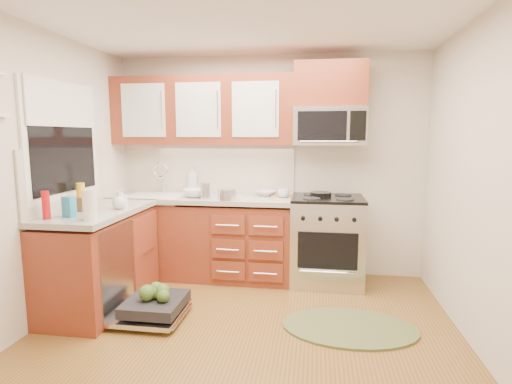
% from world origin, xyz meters
% --- Properties ---
extents(floor, '(3.50, 3.50, 0.00)m').
position_xyz_m(floor, '(0.00, 0.00, 0.00)').
color(floor, brown).
rests_on(floor, ground).
extents(ceiling, '(3.50, 3.50, 0.00)m').
position_xyz_m(ceiling, '(0.00, 0.00, 2.50)').
color(ceiling, white).
rests_on(ceiling, ground).
extents(wall_back, '(3.50, 0.04, 2.50)m').
position_xyz_m(wall_back, '(0.00, 1.75, 1.25)').
color(wall_back, beige).
rests_on(wall_back, ground).
extents(wall_front, '(3.50, 0.04, 2.50)m').
position_xyz_m(wall_front, '(0.00, -1.75, 1.25)').
color(wall_front, beige).
rests_on(wall_front, ground).
extents(wall_left, '(0.04, 3.50, 2.50)m').
position_xyz_m(wall_left, '(-1.75, 0.00, 1.25)').
color(wall_left, beige).
rests_on(wall_left, ground).
extents(wall_right, '(0.04, 3.50, 2.50)m').
position_xyz_m(wall_right, '(1.75, 0.00, 1.25)').
color(wall_right, beige).
rests_on(wall_right, ground).
extents(base_cabinet_back, '(2.05, 0.60, 0.85)m').
position_xyz_m(base_cabinet_back, '(-0.73, 1.45, 0.42)').
color(base_cabinet_back, maroon).
rests_on(base_cabinet_back, ground).
extents(base_cabinet_left, '(0.60, 1.25, 0.85)m').
position_xyz_m(base_cabinet_left, '(-1.45, 0.52, 0.42)').
color(base_cabinet_left, maroon).
rests_on(base_cabinet_left, ground).
extents(countertop_back, '(2.07, 0.64, 0.05)m').
position_xyz_m(countertop_back, '(-0.72, 1.44, 0.90)').
color(countertop_back, '#ADA69E').
rests_on(countertop_back, base_cabinet_back).
extents(countertop_left, '(0.64, 1.27, 0.05)m').
position_xyz_m(countertop_left, '(-1.44, 0.53, 0.90)').
color(countertop_left, '#ADA69E').
rests_on(countertop_left, base_cabinet_left).
extents(backsplash_back, '(2.05, 0.02, 0.57)m').
position_xyz_m(backsplash_back, '(-0.73, 1.74, 1.21)').
color(backsplash_back, beige).
rests_on(backsplash_back, ground).
extents(backsplash_left, '(0.02, 1.25, 0.57)m').
position_xyz_m(backsplash_left, '(-1.74, 0.52, 1.21)').
color(backsplash_left, beige).
rests_on(backsplash_left, ground).
extents(upper_cabinets, '(2.05, 0.35, 0.75)m').
position_xyz_m(upper_cabinets, '(-0.73, 1.57, 1.88)').
color(upper_cabinets, maroon).
rests_on(upper_cabinets, ground).
extents(cabinet_over_mw, '(0.76, 0.35, 0.47)m').
position_xyz_m(cabinet_over_mw, '(0.68, 1.57, 2.13)').
color(cabinet_over_mw, maroon).
rests_on(cabinet_over_mw, ground).
extents(range, '(0.76, 0.64, 0.95)m').
position_xyz_m(range, '(0.68, 1.43, 0.47)').
color(range, silver).
rests_on(range, ground).
extents(microwave, '(0.76, 0.38, 0.40)m').
position_xyz_m(microwave, '(0.68, 1.55, 1.70)').
color(microwave, silver).
rests_on(microwave, ground).
extents(sink, '(0.62, 0.50, 0.26)m').
position_xyz_m(sink, '(-1.25, 1.42, 0.80)').
color(sink, white).
rests_on(sink, ground).
extents(dishwasher, '(0.70, 0.60, 0.20)m').
position_xyz_m(dishwasher, '(-0.86, 0.30, 0.10)').
color(dishwasher, silver).
rests_on(dishwasher, ground).
extents(window, '(0.03, 1.05, 1.05)m').
position_xyz_m(window, '(-1.74, 0.50, 1.55)').
color(window, white).
rests_on(window, ground).
extents(window_blind, '(0.02, 0.96, 0.40)m').
position_xyz_m(window_blind, '(-1.71, 0.50, 1.88)').
color(window_blind, white).
rests_on(window_blind, ground).
extents(rug, '(1.28, 1.00, 0.02)m').
position_xyz_m(rug, '(0.85, 0.38, 0.01)').
color(rug, brown).
rests_on(rug, ground).
extents(skillet, '(0.30, 0.30, 0.04)m').
position_xyz_m(skillet, '(0.60, 1.49, 0.97)').
color(skillet, black).
rests_on(skillet, range).
extents(stock_pot, '(0.25, 0.25, 0.12)m').
position_xyz_m(stock_pot, '(-0.38, 1.22, 0.98)').
color(stock_pot, silver).
rests_on(stock_pot, countertop_back).
extents(cutting_board, '(0.25, 0.17, 0.02)m').
position_xyz_m(cutting_board, '(0.18, 1.55, 0.93)').
color(cutting_board, '#A27C4A').
rests_on(cutting_board, countertop_back).
extents(canister, '(0.12, 0.12, 0.17)m').
position_xyz_m(canister, '(-0.62, 1.26, 1.01)').
color(canister, silver).
rests_on(canister, countertop_back).
extents(paper_towel_roll, '(0.13, 0.13, 0.24)m').
position_xyz_m(paper_towel_roll, '(-1.25, 0.08, 1.05)').
color(paper_towel_roll, white).
rests_on(paper_towel_roll, countertop_left).
extents(mustard_bottle, '(0.09, 0.09, 0.24)m').
position_xyz_m(mustard_bottle, '(-1.62, 0.55, 1.04)').
color(mustard_bottle, yellow).
rests_on(mustard_bottle, countertop_left).
extents(red_bottle, '(0.07, 0.07, 0.23)m').
position_xyz_m(red_bottle, '(-1.62, 0.06, 1.04)').
color(red_bottle, '#B40F14').
rests_on(red_bottle, countertop_left).
extents(wooden_box, '(0.13, 0.09, 0.12)m').
position_xyz_m(wooden_box, '(-1.52, 0.42, 0.99)').
color(wooden_box, brown).
rests_on(wooden_box, countertop_left).
extents(blue_carton, '(0.12, 0.10, 0.17)m').
position_xyz_m(blue_carton, '(-1.49, 0.17, 1.01)').
color(blue_carton, '#2890BF').
rests_on(blue_carton, countertop_left).
extents(bowl_a, '(0.29, 0.29, 0.06)m').
position_xyz_m(bowl_a, '(-0.01, 1.60, 0.95)').
color(bowl_a, '#999999').
rests_on(bowl_a, countertop_back).
extents(bowl_b, '(0.29, 0.29, 0.09)m').
position_xyz_m(bowl_b, '(-0.76, 1.38, 0.97)').
color(bowl_b, '#999999').
rests_on(bowl_b, countertop_back).
extents(cup, '(0.14, 0.14, 0.10)m').
position_xyz_m(cup, '(0.20, 1.49, 0.98)').
color(cup, '#999999').
rests_on(cup, countertop_back).
extents(soap_bottle_a, '(0.16, 0.16, 0.34)m').
position_xyz_m(soap_bottle_a, '(-0.90, 1.68, 1.09)').
color(soap_bottle_a, '#999999').
rests_on(soap_bottle_a, countertop_back).
extents(soap_bottle_b, '(0.09, 0.09, 0.18)m').
position_xyz_m(soap_bottle_b, '(-1.25, 0.62, 1.02)').
color(soap_bottle_b, '#999999').
rests_on(soap_bottle_b, countertop_left).
extents(soap_bottle_c, '(0.16, 0.16, 0.17)m').
position_xyz_m(soap_bottle_c, '(-1.25, 0.57, 1.01)').
color(soap_bottle_c, '#999999').
rests_on(soap_bottle_c, countertop_left).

